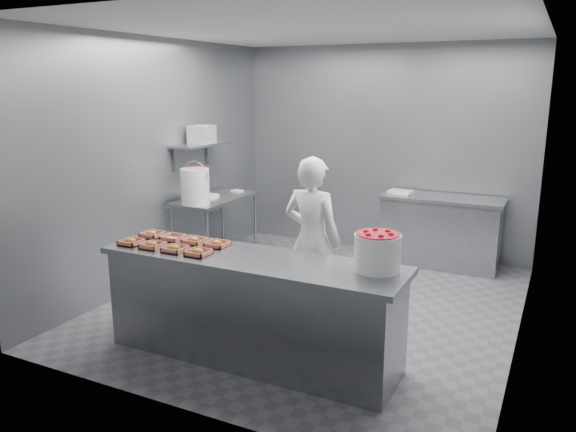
# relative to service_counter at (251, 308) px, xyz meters

# --- Properties ---
(floor) EXTENTS (4.50, 4.50, 0.00)m
(floor) POSITION_rel_service_counter_xyz_m (0.00, 1.35, -0.45)
(floor) COLOR #4C4C51
(floor) RESTS_ON ground
(ceiling) EXTENTS (4.50, 4.50, 0.00)m
(ceiling) POSITION_rel_service_counter_xyz_m (0.00, 1.35, 2.35)
(ceiling) COLOR white
(ceiling) RESTS_ON wall_back
(wall_back) EXTENTS (4.00, 0.04, 2.80)m
(wall_back) POSITION_rel_service_counter_xyz_m (0.00, 3.60, 0.95)
(wall_back) COLOR slate
(wall_back) RESTS_ON ground
(wall_left) EXTENTS (0.04, 4.50, 2.80)m
(wall_left) POSITION_rel_service_counter_xyz_m (-2.00, 1.35, 0.95)
(wall_left) COLOR slate
(wall_left) RESTS_ON ground
(wall_right) EXTENTS (0.04, 4.50, 2.80)m
(wall_right) POSITION_rel_service_counter_xyz_m (2.00, 1.35, 0.95)
(wall_right) COLOR slate
(wall_right) RESTS_ON ground
(service_counter) EXTENTS (2.60, 0.70, 0.90)m
(service_counter) POSITION_rel_service_counter_xyz_m (0.00, 0.00, 0.00)
(service_counter) COLOR slate
(service_counter) RESTS_ON ground
(prep_table) EXTENTS (0.60, 1.20, 0.90)m
(prep_table) POSITION_rel_service_counter_xyz_m (-1.65, 1.95, 0.14)
(prep_table) COLOR slate
(prep_table) RESTS_ON ground
(back_counter) EXTENTS (1.50, 0.60, 0.90)m
(back_counter) POSITION_rel_service_counter_xyz_m (0.90, 3.25, -0.00)
(back_counter) COLOR slate
(back_counter) RESTS_ON ground
(wall_shelf) EXTENTS (0.35, 0.90, 0.03)m
(wall_shelf) POSITION_rel_service_counter_xyz_m (-1.82, 1.95, 1.10)
(wall_shelf) COLOR slate
(wall_shelf) RESTS_ON wall_left
(tray_0) EXTENTS (0.19, 0.18, 0.06)m
(tray_0) POSITION_rel_service_counter_xyz_m (-1.14, -0.14, 0.47)
(tray_0) COLOR tan
(tray_0) RESTS_ON service_counter
(tray_1) EXTENTS (0.19, 0.18, 0.06)m
(tray_1) POSITION_rel_service_counter_xyz_m (-0.90, -0.14, 0.47)
(tray_1) COLOR tan
(tray_1) RESTS_ON service_counter
(tray_2) EXTENTS (0.19, 0.18, 0.06)m
(tray_2) POSITION_rel_service_counter_xyz_m (-0.66, -0.14, 0.47)
(tray_2) COLOR tan
(tray_2) RESTS_ON service_counter
(tray_3) EXTENTS (0.19, 0.18, 0.06)m
(tray_3) POSITION_rel_service_counter_xyz_m (-0.42, -0.14, 0.47)
(tray_3) COLOR tan
(tray_3) RESTS_ON service_counter
(tray_4) EXTENTS (0.19, 0.18, 0.06)m
(tray_4) POSITION_rel_service_counter_xyz_m (-1.14, 0.14, 0.47)
(tray_4) COLOR tan
(tray_4) RESTS_ON service_counter
(tray_5) EXTENTS (0.19, 0.18, 0.04)m
(tray_5) POSITION_rel_service_counter_xyz_m (-0.89, 0.14, 0.47)
(tray_5) COLOR tan
(tray_5) RESTS_ON service_counter
(tray_6) EXTENTS (0.19, 0.18, 0.06)m
(tray_6) POSITION_rel_service_counter_xyz_m (-0.66, 0.14, 0.47)
(tray_6) COLOR tan
(tray_6) RESTS_ON service_counter
(tray_7) EXTENTS (0.19, 0.18, 0.06)m
(tray_7) POSITION_rel_service_counter_xyz_m (-0.42, 0.14, 0.47)
(tray_7) COLOR tan
(tray_7) RESTS_ON service_counter
(worker) EXTENTS (0.62, 0.43, 1.62)m
(worker) POSITION_rel_service_counter_xyz_m (0.11, 0.98, 0.36)
(worker) COLOR silver
(worker) RESTS_ON ground
(strawberry_tub) EXTENTS (0.35, 0.35, 0.29)m
(strawberry_tub) POSITION_rel_service_counter_xyz_m (1.03, 0.13, 0.60)
(strawberry_tub) COLOR white
(strawberry_tub) RESTS_ON service_counter
(glaze_bucket) EXTENTS (0.35, 0.33, 0.51)m
(glaze_bucket) POSITION_rel_service_counter_xyz_m (-1.62, 1.51, 0.67)
(glaze_bucket) COLOR white
(glaze_bucket) RESTS_ON prep_table
(bucket_lid) EXTENTS (0.33, 0.33, 0.02)m
(bucket_lid) POSITION_rel_service_counter_xyz_m (-1.74, 1.91, 0.46)
(bucket_lid) COLOR white
(bucket_lid) RESTS_ON prep_table
(rag) EXTENTS (0.17, 0.15, 0.02)m
(rag) POSITION_rel_service_counter_xyz_m (-1.59, 2.39, 0.46)
(rag) COLOR #CCB28C
(rag) RESTS_ON prep_table
(appliance) EXTENTS (0.28, 0.31, 0.22)m
(appliance) POSITION_rel_service_counter_xyz_m (-1.82, 1.96, 1.22)
(appliance) COLOR gray
(appliance) RESTS_ON wall_shelf
(paper_stack) EXTENTS (0.33, 0.26, 0.04)m
(paper_stack) POSITION_rel_service_counter_xyz_m (0.37, 3.25, 0.46)
(paper_stack) COLOR silver
(paper_stack) RESTS_ON back_counter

